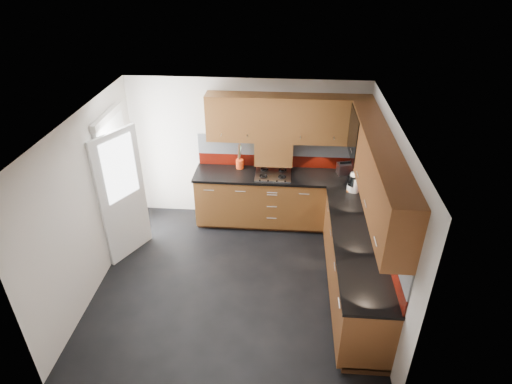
# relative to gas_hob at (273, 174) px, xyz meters

# --- Properties ---
(room) EXTENTS (4.00, 3.80, 2.64)m
(room) POSITION_rel_gas_hob_xyz_m (-0.45, -1.47, 0.54)
(room) COLOR black
(base_cabinets) EXTENTS (2.70, 3.20, 0.95)m
(base_cabinets) POSITION_rel_gas_hob_xyz_m (0.62, -0.75, -0.52)
(base_cabinets) COLOR brown
(base_cabinets) RESTS_ON room
(countertop) EXTENTS (2.72, 3.22, 0.04)m
(countertop) POSITION_rel_gas_hob_xyz_m (0.60, -0.77, -0.03)
(countertop) COLOR black
(countertop) RESTS_ON base_cabinets
(backsplash) EXTENTS (2.70, 3.20, 0.54)m
(backsplash) POSITION_rel_gas_hob_xyz_m (0.83, -0.54, 0.26)
(backsplash) COLOR maroon
(backsplash) RESTS_ON countertop
(upper_cabinets) EXTENTS (2.50, 3.20, 0.72)m
(upper_cabinets) POSITION_rel_gas_hob_xyz_m (0.78, -0.69, 0.88)
(upper_cabinets) COLOR brown
(upper_cabinets) RESTS_ON room
(extractor_hood) EXTENTS (0.60, 0.33, 0.40)m
(extractor_hood) POSITION_rel_gas_hob_xyz_m (0.00, 0.17, 0.33)
(extractor_hood) COLOR brown
(extractor_hood) RESTS_ON room
(glass_cabinet) EXTENTS (0.32, 0.80, 0.66)m
(glass_cabinet) POSITION_rel_gas_hob_xyz_m (1.26, -0.40, 0.91)
(glass_cabinet) COLOR black
(glass_cabinet) RESTS_ON room
(back_door) EXTENTS (0.42, 1.19, 2.04)m
(back_door) POSITION_rel_gas_hob_xyz_m (-2.23, -0.72, 0.08)
(back_door) COLOR white
(back_door) RESTS_ON room
(gas_hob) EXTENTS (0.57, 0.50, 0.04)m
(gas_hob) POSITION_rel_gas_hob_xyz_m (0.00, 0.00, 0.00)
(gas_hob) COLOR silver
(gas_hob) RESTS_ON countertop
(utensil_pot) EXTENTS (0.12, 0.12, 0.44)m
(utensil_pot) POSITION_rel_gas_hob_xyz_m (-0.56, 0.21, 0.08)
(utensil_pot) COLOR red
(utensil_pot) RESTS_ON countertop
(toaster) EXTENTS (0.29, 0.22, 0.19)m
(toaster) POSITION_rel_gas_hob_xyz_m (1.15, 0.15, 0.08)
(toaster) COLOR silver
(toaster) RESTS_ON countertop
(food_processor) EXTENTS (0.18, 0.18, 0.29)m
(food_processor) POSITION_rel_gas_hob_xyz_m (1.21, -0.39, 0.12)
(food_processor) COLOR white
(food_processor) RESTS_ON countertop
(paper_towel) EXTENTS (0.14, 0.14, 0.23)m
(paper_towel) POSITION_rel_gas_hob_xyz_m (1.24, -0.43, 0.10)
(paper_towel) COLOR white
(paper_towel) RESTS_ON countertop
(orange_cloth) EXTENTS (0.17, 0.15, 0.02)m
(orange_cloth) POSITION_rel_gas_hob_xyz_m (1.20, -0.39, -0.01)
(orange_cloth) COLOR orange
(orange_cloth) RESTS_ON countertop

